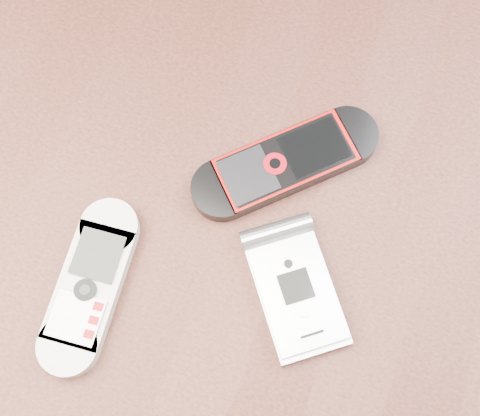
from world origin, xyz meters
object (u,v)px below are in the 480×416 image
(nokia_white, at_px, (90,285))
(motorola_razr, at_px, (296,292))
(table, at_px, (235,243))
(nokia_black_red, at_px, (286,163))

(nokia_white, relative_size, motorola_razr, 1.27)
(table, bearing_deg, nokia_white, -128.52)
(nokia_black_red, xyz_separation_m, motorola_razr, (0.05, -0.10, 0.00))
(motorola_razr, bearing_deg, nokia_white, 161.01)
(table, xyz_separation_m, nokia_black_red, (0.03, 0.05, 0.11))
(nokia_white, xyz_separation_m, nokia_black_red, (0.11, 0.15, 0.00))
(motorola_razr, bearing_deg, nokia_black_red, 76.10)
(nokia_white, distance_m, nokia_black_red, 0.19)
(nokia_white, height_order, nokia_black_red, same)
(nokia_white, height_order, motorola_razr, motorola_razr)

